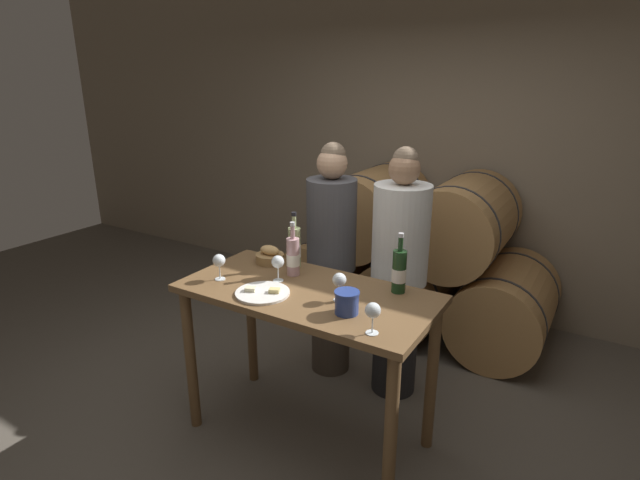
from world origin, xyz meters
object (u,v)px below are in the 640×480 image
(bread_basket, at_px, (270,256))
(wine_glass_left, at_px, (278,263))
(blue_crock, at_px, (347,301))
(wine_glass_center, at_px, (339,281))
(wine_bottle_red, at_px, (399,271))
(wine_bottle_white, at_px, (294,247))
(person_left, at_px, (331,260))
(wine_bottle_rose, at_px, (293,256))
(tasting_table, at_px, (307,315))
(cheese_plate, at_px, (263,293))
(person_right, at_px, (399,276))
(wine_glass_right, at_px, (373,311))
(wine_glass_far_left, at_px, (219,261))

(bread_basket, distance_m, wine_glass_left, 0.31)
(blue_crock, relative_size, wine_glass_center, 0.82)
(wine_glass_left, bearing_deg, wine_glass_center, -6.00)
(wine_bottle_red, height_order, bread_basket, wine_bottle_red)
(wine_bottle_white, height_order, bread_basket, wine_bottle_white)
(person_left, xyz_separation_m, wine_bottle_rose, (0.06, -0.56, 0.22))
(blue_crock, bearing_deg, wine_bottle_rose, 151.33)
(wine_bottle_white, relative_size, wine_glass_center, 2.26)
(tasting_table, distance_m, wine_bottle_rose, 0.36)
(cheese_plate, distance_m, wine_glass_center, 0.43)
(person_right, xyz_separation_m, wine_bottle_red, (0.19, -0.46, 0.23))
(wine_bottle_rose, bearing_deg, wine_glass_center, -22.59)
(person_right, relative_size, cheese_plate, 5.69)
(wine_glass_right, bearing_deg, bread_basket, 152.78)
(wine_bottle_rose, bearing_deg, person_left, 96.39)
(cheese_plate, bearing_deg, person_left, 95.01)
(tasting_table, distance_m, blue_crock, 0.41)
(wine_bottle_red, distance_m, wine_glass_far_left, 1.02)
(wine_bottle_red, height_order, wine_glass_right, wine_bottle_red)
(wine_glass_right, bearing_deg, wine_glass_center, 142.85)
(person_right, xyz_separation_m, wine_glass_center, (-0.04, -0.72, 0.22))
(wine_bottle_rose, xyz_separation_m, wine_glass_center, (0.40, -0.17, -0.00))
(wine_bottle_red, height_order, wine_glass_center, wine_bottle_red)
(tasting_table, bearing_deg, wine_bottle_rose, 142.17)
(wine_bottle_red, xyz_separation_m, wine_bottle_white, (-0.69, 0.02, 0.01))
(wine_glass_left, bearing_deg, tasting_table, -6.54)
(tasting_table, bearing_deg, person_left, 109.70)
(blue_crock, bearing_deg, wine_bottle_white, 145.90)
(tasting_table, height_order, bread_basket, bread_basket)
(wine_bottle_red, relative_size, wine_glass_center, 2.19)
(person_right, height_order, wine_bottle_rose, person_right)
(person_right, relative_size, bread_basket, 9.44)
(person_right, distance_m, wine_glass_left, 0.85)
(cheese_plate, height_order, wine_glass_right, wine_glass_right)
(person_left, xyz_separation_m, wine_glass_left, (0.04, -0.68, 0.22))
(wine_bottle_rose, height_order, wine_glass_right, wine_bottle_rose)
(cheese_plate, relative_size, wine_glass_far_left, 1.92)
(person_left, relative_size, person_right, 1.00)
(wine_glass_far_left, xyz_separation_m, wine_glass_right, (1.02, -0.11, 0.00))
(wine_glass_far_left, distance_m, wine_glass_left, 0.34)
(wine_bottle_white, height_order, wine_glass_right, wine_bottle_white)
(wine_bottle_white, relative_size, cheese_plate, 1.18)
(wine_bottle_white, distance_m, blue_crock, 0.69)
(person_left, bearing_deg, bread_basket, -110.51)
(wine_bottle_white, bearing_deg, blue_crock, -34.10)
(tasting_table, height_order, wine_bottle_rose, wine_bottle_rose)
(wine_bottle_red, relative_size, wine_glass_left, 2.19)
(person_right, relative_size, wine_bottle_white, 4.83)
(cheese_plate, xyz_separation_m, wine_glass_center, (0.39, 0.15, 0.10))
(wine_bottle_white, xyz_separation_m, wine_glass_right, (0.77, -0.50, -0.01))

